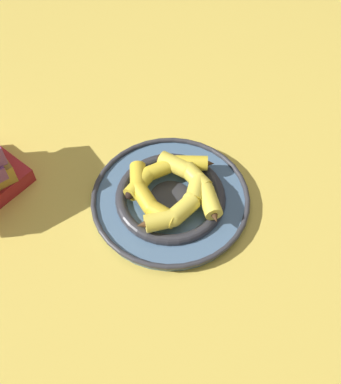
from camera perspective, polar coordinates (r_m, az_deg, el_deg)
ground_plane at (r=0.91m, az=2.58°, el=-0.01°), size 2.80×2.80×0.00m
decorative_bowl at (r=0.88m, az=-0.00°, el=-0.81°), size 0.31×0.31×0.03m
banana_a at (r=0.83m, az=1.12°, el=-1.97°), size 0.13×0.13×0.03m
banana_b at (r=0.86m, az=3.03°, el=1.18°), size 0.16×0.13×0.03m
banana_c at (r=0.88m, az=-0.54°, el=2.70°), size 0.11×0.17×0.03m
banana_d at (r=0.85m, az=-3.00°, el=-0.39°), size 0.15×0.10×0.03m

